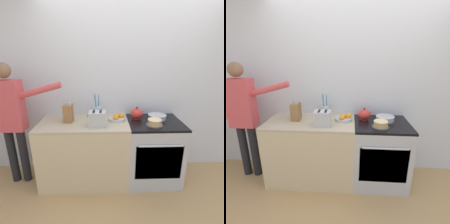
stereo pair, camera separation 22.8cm
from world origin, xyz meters
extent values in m
plane|color=tan|center=(0.00, 0.00, 0.00)|extent=(16.00, 16.00, 0.00)
cube|color=silver|center=(0.00, 0.67, 1.30)|extent=(8.00, 0.04, 2.60)
cube|color=beige|center=(-0.66, 0.33, 0.43)|extent=(1.20, 0.65, 0.86)
cube|color=#BCAD8E|center=(-0.66, 0.33, 0.88)|extent=(1.20, 0.65, 0.03)
cube|color=#B7BABF|center=(0.30, 0.33, 0.43)|extent=(0.73, 0.65, 0.87)
cube|color=black|center=(0.30, 0.01, 0.45)|extent=(0.60, 0.01, 0.48)
cylinder|color=#B7BABF|center=(0.30, -0.02, 0.71)|extent=(0.55, 0.02, 0.02)
cube|color=black|center=(0.30, 0.33, 0.88)|extent=(0.73, 0.65, 0.03)
cylinder|color=#4C4C51|center=(0.26, 0.18, 0.90)|extent=(0.22, 0.22, 0.01)
cylinder|color=tan|center=(0.26, 0.18, 0.92)|extent=(0.17, 0.17, 0.03)
cylinder|color=tan|center=(0.26, 0.18, 0.95)|extent=(0.17, 0.17, 0.03)
cylinder|color=beige|center=(0.26, 0.18, 0.97)|extent=(0.18, 0.18, 0.01)
cylinder|color=red|center=(0.07, 0.45, 0.90)|extent=(0.12, 0.12, 0.01)
ellipsoid|color=red|center=(0.07, 0.45, 0.97)|extent=(0.17, 0.17, 0.15)
cone|color=red|center=(0.15, 0.45, 0.99)|extent=(0.08, 0.04, 0.08)
sphere|color=black|center=(0.07, 0.45, 1.05)|extent=(0.02, 0.02, 0.02)
cylinder|color=#B7BABF|center=(0.35, 0.42, 0.93)|extent=(0.24, 0.24, 0.06)
torus|color=#B7BABF|center=(0.35, 0.42, 0.96)|extent=(0.25, 0.25, 0.01)
cube|color=olive|center=(-0.87, 0.36, 1.01)|extent=(0.12, 0.16, 0.23)
cylinder|color=#B2B2B7|center=(-0.90, 0.32, 1.17)|extent=(0.01, 0.04, 0.08)
cylinder|color=#B2B2B7|center=(-0.87, 0.32, 1.17)|extent=(0.01, 0.04, 0.08)
cylinder|color=#B2B2B7|center=(-0.83, 0.32, 1.18)|extent=(0.01, 0.04, 0.10)
cylinder|color=#B2B2B7|center=(-0.90, 0.36, 1.17)|extent=(0.01, 0.04, 0.09)
cylinder|color=#B2B2B7|center=(-0.87, 0.36, 1.17)|extent=(0.01, 0.04, 0.08)
cylinder|color=#B2B2B7|center=(-0.83, 0.36, 1.16)|extent=(0.01, 0.03, 0.07)
cylinder|color=#B2B2B7|center=(-0.90, 0.39, 1.17)|extent=(0.01, 0.04, 0.09)
cylinder|color=#B7BABF|center=(-0.49, 0.54, 0.97)|extent=(0.12, 0.12, 0.15)
cylinder|color=teal|center=(-0.51, 0.53, 1.09)|extent=(0.03, 0.03, 0.29)
cylinder|color=teal|center=(-0.51, 0.52, 1.08)|extent=(0.05, 0.05, 0.27)
cylinder|color=teal|center=(-0.47, 0.55, 1.08)|extent=(0.03, 0.04, 0.27)
cylinder|color=#A37A51|center=(-0.51, 0.52, 1.08)|extent=(0.05, 0.05, 0.26)
cylinder|color=#B7BABF|center=(-0.21, 0.39, 0.91)|extent=(0.23, 0.23, 0.04)
sphere|color=orange|center=(-0.15, 0.41, 0.96)|extent=(0.08, 0.08, 0.08)
sphere|color=orange|center=(-0.23, 0.39, 0.95)|extent=(0.07, 0.07, 0.07)
sphere|color=orange|center=(-0.23, 0.32, 0.95)|extent=(0.07, 0.07, 0.07)
cube|color=#B7BABF|center=(-0.47, 0.19, 0.99)|extent=(0.21, 0.17, 0.19)
cube|color=black|center=(-0.51, 0.19, 1.09)|extent=(0.03, 0.12, 0.00)
cube|color=black|center=(-0.43, 0.19, 1.09)|extent=(0.03, 0.12, 0.00)
cube|color=black|center=(-0.59, 0.19, 1.03)|extent=(0.02, 0.02, 0.01)
cylinder|color=black|center=(-1.69, 0.32, 0.40)|extent=(0.11, 0.11, 0.80)
cylinder|color=black|center=(-1.53, 0.32, 0.40)|extent=(0.11, 0.11, 0.80)
cube|color=#D14C51|center=(-1.61, 0.32, 1.13)|extent=(0.34, 0.20, 0.66)
cylinder|color=#D14C51|center=(-1.20, 0.32, 1.33)|extent=(0.56, 0.08, 0.22)
sphere|color=#846047|center=(-1.61, 0.32, 1.58)|extent=(0.19, 0.19, 0.19)
camera|label=1|loc=(-0.36, -1.87, 1.76)|focal=28.00mm
camera|label=2|loc=(-0.13, -1.87, 1.76)|focal=28.00mm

